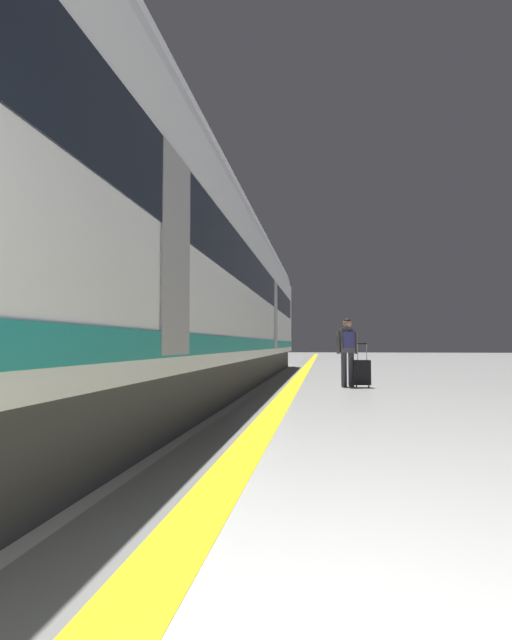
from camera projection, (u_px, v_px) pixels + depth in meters
name	position (u px, v px, depth m)	size (l,w,h in m)	color
safety_line_strip	(288.00, 392.00, 10.19)	(0.36, 80.00, 0.01)	yellow
tactile_edge_band	(271.00, 392.00, 10.24)	(0.67, 80.00, 0.01)	slate
high_speed_train	(174.00, 268.00, 9.55)	(2.94, 29.51, 4.97)	#38383D
passenger_near	(348.00, 346.00, 11.58)	(0.50, 0.34, 1.62)	#383842
suitcase_near	(362.00, 372.00, 11.36)	(0.40, 0.28, 1.03)	black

